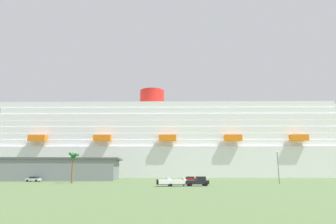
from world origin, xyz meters
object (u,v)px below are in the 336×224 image
(parked_car_red_hatchback, at_px, (191,179))
(parked_car_black_coupe, at_px, (74,178))
(pickup_truck, at_px, (199,181))
(palm_tree, at_px, (75,159))
(small_boat_on_trailer, at_px, (176,182))
(street_lamp, at_px, (279,162))
(cruise_ship, at_px, (235,148))
(parked_car_silver_sedan, at_px, (35,179))

(parked_car_red_hatchback, bearing_deg, parked_car_black_coupe, 166.29)
(pickup_truck, relative_size, palm_tree, 0.68)
(small_boat_on_trailer, bearing_deg, pickup_truck, 9.87)
(small_boat_on_trailer, relative_size, street_lamp, 0.98)
(cruise_ship, distance_m, parked_car_silver_sedan, 97.28)
(cruise_ship, height_order, palm_tree, cruise_ship)
(parked_car_red_hatchback, relative_size, parked_car_black_coupe, 1.08)
(pickup_truck, bearing_deg, street_lamp, 21.06)
(small_boat_on_trailer, bearing_deg, street_lamp, 18.97)
(street_lamp, height_order, parked_car_black_coupe, street_lamp)
(pickup_truck, xyz_separation_m, parked_car_red_hatchback, (-0.07, 23.76, -0.21))
(cruise_ship, relative_size, street_lamp, 34.80)
(small_boat_on_trailer, relative_size, palm_tree, 1.00)
(pickup_truck, height_order, small_boat_on_trailer, pickup_truck)
(parked_car_silver_sedan, bearing_deg, palm_tree, -33.25)
(small_boat_on_trailer, distance_m, parked_car_silver_sedan, 50.03)
(pickup_truck, xyz_separation_m, parked_car_silver_sedan, (-49.56, 22.78, -0.21))
(small_boat_on_trailer, xyz_separation_m, parked_car_black_coupe, (-35.16, 34.63, -0.12))
(pickup_truck, relative_size, small_boat_on_trailer, 0.68)
(parked_car_silver_sedan, distance_m, parked_car_black_coupe, 14.04)
(pickup_truck, distance_m, parked_car_red_hatchback, 23.76)
(palm_tree, distance_m, street_lamp, 56.94)
(parked_car_silver_sedan, height_order, parked_car_red_hatchback, same)
(palm_tree, distance_m, parked_car_silver_sedan, 19.45)
(street_lamp, xyz_separation_m, parked_car_red_hatchback, (-22.79, 15.01, -4.83))
(street_lamp, height_order, parked_car_red_hatchback, street_lamp)
(small_boat_on_trailer, xyz_separation_m, parked_car_red_hatchback, (5.46, 24.72, -0.12))
(parked_car_red_hatchback, bearing_deg, pickup_truck, -89.82)
(palm_tree, bearing_deg, parked_car_black_coupe, 107.46)
(street_lamp, relative_size, parked_car_black_coupe, 1.91)
(street_lamp, xyz_separation_m, parked_car_black_coupe, (-63.41, 24.92, -4.83))
(small_boat_on_trailer, bearing_deg, palm_tree, 154.53)
(cruise_ship, xyz_separation_m, parked_car_black_coupe, (-67.99, -47.07, -14.01))
(cruise_ship, height_order, pickup_truck, cruise_ship)
(palm_tree, height_order, street_lamp, street_lamp)
(pickup_truck, relative_size, parked_car_red_hatchback, 1.17)
(pickup_truck, xyz_separation_m, street_lamp, (22.72, 8.75, 4.62))
(palm_tree, relative_size, parked_car_silver_sedan, 1.91)
(parked_car_red_hatchback, xyz_separation_m, parked_car_black_coupe, (-40.62, 9.91, -0.00))
(parked_car_red_hatchback, bearing_deg, small_boat_on_trailer, -102.45)
(cruise_ship, height_order, small_boat_on_trailer, cruise_ship)
(parked_car_black_coupe, bearing_deg, street_lamp, -21.46)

